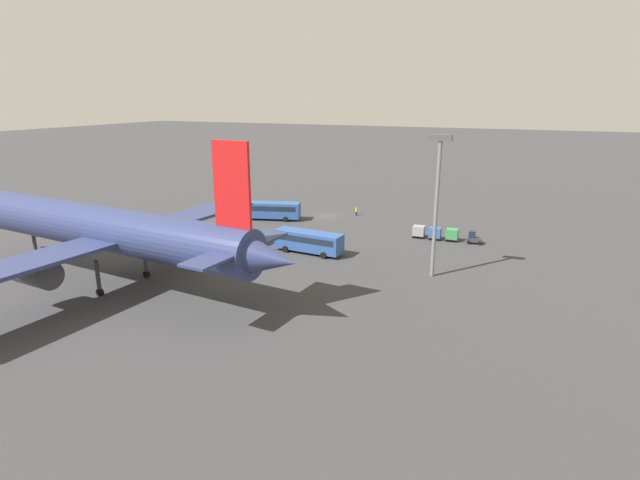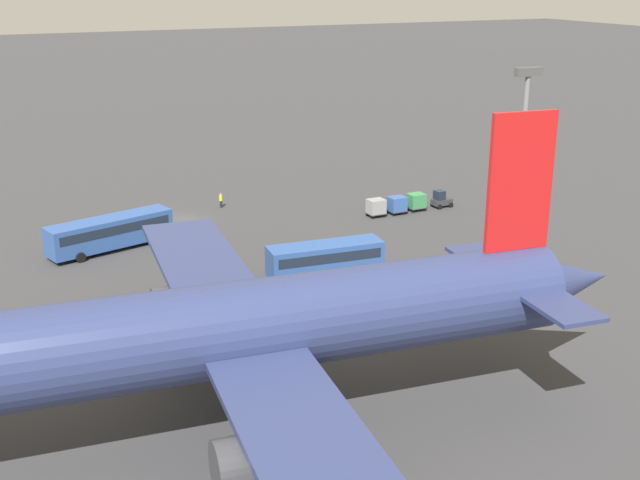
{
  "view_description": "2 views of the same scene",
  "coord_description": "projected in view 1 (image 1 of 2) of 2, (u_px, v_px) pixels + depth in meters",
  "views": [
    {
      "loc": [
        -38.23,
        89.7,
        23.2
      ],
      "look_at": [
        -9.69,
        25.05,
        2.71
      ],
      "focal_mm": 28.0,
      "sensor_mm": 36.0,
      "label": 1
    },
    {
      "loc": [
        21.99,
        86.54,
        27.14
      ],
      "look_at": [
        -7.3,
        22.2,
        3.24
      ],
      "focal_mm": 45.0,
      "sensor_mm": 36.0,
      "label": 2
    }
  ],
  "objects": [
    {
      "name": "airplane",
      "position": [
        109.0,
        230.0,
        61.94
      ],
      "size": [
        55.06,
        47.37,
        18.94
      ],
      "rotation": [
        0.0,
        0.0,
        -0.09
      ],
      "color": "navy",
      "rests_on": "ground"
    },
    {
      "name": "cargo_cart_blue",
      "position": [
        435.0,
        233.0,
        83.2
      ],
      "size": [
        2.04,
        1.73,
        2.06
      ],
      "rotation": [
        0.0,
        0.0,
        0.03
      ],
      "color": "#38383D",
      "rests_on": "ground"
    },
    {
      "name": "shuttle_bus_near",
      "position": [
        267.0,
        209.0,
        96.62
      ],
      "size": [
        13.21,
        6.37,
        3.38
      ],
      "rotation": [
        0.0,
        0.0,
        0.28
      ],
      "color": "#2D5199",
      "rests_on": "ground"
    },
    {
      "name": "cargo_cart_green",
      "position": [
        452.0,
        234.0,
        82.36
      ],
      "size": [
        2.04,
        1.73,
        2.06
      ],
      "rotation": [
        0.0,
        0.0,
        0.03
      ],
      "color": "#38383D",
      "rests_on": "ground"
    },
    {
      "name": "worker_person",
      "position": [
        356.0,
        211.0,
        99.96
      ],
      "size": [
        0.38,
        0.38,
        1.74
      ],
      "color": "#1E1E2D",
      "rests_on": "ground"
    },
    {
      "name": "baggage_tug",
      "position": [
        474.0,
        238.0,
        81.1
      ],
      "size": [
        2.5,
        1.81,
        2.1
      ],
      "rotation": [
        0.0,
        0.0,
        0.09
      ],
      "color": "#333338",
      "rests_on": "ground"
    },
    {
      "name": "shuttle_bus_far",
      "position": [
        309.0,
        240.0,
        75.99
      ],
      "size": [
        10.93,
        3.88,
        3.31
      ],
      "rotation": [
        0.0,
        0.0,
        -0.08
      ],
      "color": "#2D5199",
      "rests_on": "ground"
    },
    {
      "name": "cargo_cart_grey",
      "position": [
        419.0,
        231.0,
        84.31
      ],
      "size": [
        2.04,
        1.73,
        2.06
      ],
      "rotation": [
        0.0,
        0.0,
        0.03
      ],
      "color": "#38383D",
      "rests_on": "ground"
    },
    {
      "name": "light_pole",
      "position": [
        437.0,
        193.0,
        63.52
      ],
      "size": [
        2.8,
        0.7,
        18.59
      ],
      "color": "slate",
      "rests_on": "ground"
    },
    {
      "name": "ground_plane",
      "position": [
        326.0,
        216.0,
        100.1
      ],
      "size": [
        600.0,
        600.0,
        0.0
      ],
      "primitive_type": "plane",
      "color": "#38383A"
    }
  ]
}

